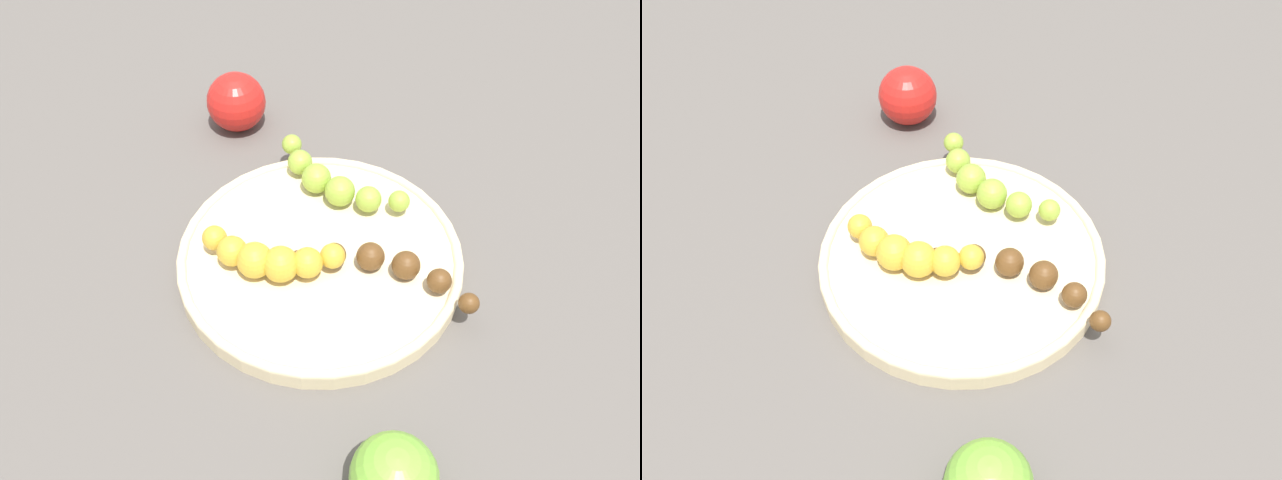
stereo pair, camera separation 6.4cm
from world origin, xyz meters
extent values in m
plane|color=#56514C|center=(0.00, 0.00, 0.00)|extent=(2.40, 2.40, 0.00)
cylinder|color=beige|center=(0.00, 0.00, 0.01)|extent=(0.29, 0.29, 0.02)
torus|color=beige|center=(0.00, 0.00, 0.02)|extent=(0.29, 0.29, 0.01)
sphere|color=#593819|center=(0.11, 0.11, 0.03)|extent=(0.02, 0.02, 0.02)
sphere|color=#593819|center=(0.08, 0.09, 0.03)|extent=(0.02, 0.02, 0.02)
sphere|color=#593819|center=(0.05, 0.07, 0.03)|extent=(0.03, 0.03, 0.03)
sphere|color=#593819|center=(0.03, 0.04, 0.03)|extent=(0.03, 0.03, 0.03)
sphere|color=#593819|center=(0.02, 0.01, 0.03)|extent=(0.02, 0.02, 0.02)
sphere|color=#593819|center=(0.01, -0.03, 0.03)|extent=(0.02, 0.02, 0.02)
sphere|color=#8CAD38|center=(-0.15, 0.01, 0.04)|extent=(0.02, 0.02, 0.02)
sphere|color=#8CAD38|center=(-0.12, 0.01, 0.04)|extent=(0.03, 0.03, 0.03)
sphere|color=#8CAD38|center=(-0.09, 0.02, 0.04)|extent=(0.03, 0.03, 0.03)
sphere|color=#8CAD38|center=(-0.06, 0.04, 0.04)|extent=(0.03, 0.03, 0.03)
sphere|color=#8CAD38|center=(-0.04, 0.07, 0.04)|extent=(0.03, 0.03, 0.03)
sphere|color=#8CAD38|center=(-0.03, 0.09, 0.04)|extent=(0.02, 0.02, 0.02)
sphere|color=gold|center=(-0.03, -0.10, 0.04)|extent=(0.02, 0.02, 0.02)
sphere|color=gold|center=(-0.01, -0.09, 0.04)|extent=(0.03, 0.03, 0.03)
sphere|color=gold|center=(0.01, -0.07, 0.04)|extent=(0.04, 0.04, 0.04)
sphere|color=gold|center=(0.02, -0.04, 0.04)|extent=(0.04, 0.04, 0.04)
sphere|color=gold|center=(0.02, -0.02, 0.04)|extent=(0.03, 0.03, 0.03)
sphere|color=gold|center=(0.02, 0.01, 0.04)|extent=(0.02, 0.02, 0.02)
sphere|color=#72B238|center=(0.24, -0.01, 0.03)|extent=(0.07, 0.07, 0.07)
sphere|color=red|center=(-0.25, -0.04, 0.04)|extent=(0.07, 0.07, 0.07)
camera|label=1|loc=(0.41, -0.12, 0.51)|focal=36.48mm
camera|label=2|loc=(0.42, -0.05, 0.51)|focal=36.48mm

